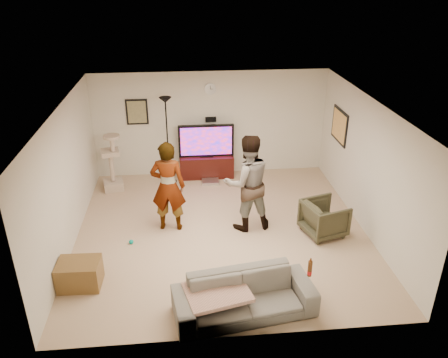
{
  "coord_description": "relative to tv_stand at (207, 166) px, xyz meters",
  "views": [
    {
      "loc": [
        -0.67,
        -7.34,
        4.64
      ],
      "look_at": [
        0.07,
        0.2,
        1.01
      ],
      "focal_mm": 35.76,
      "sensor_mm": 36.0,
      "label": 1
    }
  ],
  "objects": [
    {
      "name": "floor",
      "position": [
        0.13,
        -2.5,
        -0.28
      ],
      "size": [
        5.5,
        5.5,
        0.02
      ],
      "primitive_type": "cube",
      "color": "tan",
      "rests_on": "ground"
    },
    {
      "name": "sofa",
      "position": [
        0.25,
        -4.79,
        0.03
      ],
      "size": [
        2.15,
        1.1,
        0.6
      ],
      "primitive_type": "imported",
      "rotation": [
        0.0,
        0.0,
        0.15
      ],
      "color": "#66615A",
      "rests_on": "floor"
    },
    {
      "name": "floor_lamp",
      "position": [
        -0.89,
        -0.24,
        0.76
      ],
      "size": [
        0.32,
        0.32,
        2.05
      ],
      "primitive_type": "cylinder",
      "color": "black",
      "rests_on": "floor"
    },
    {
      "name": "wall_right",
      "position": [
        2.88,
        -2.5,
        0.98
      ],
      "size": [
        0.04,
        5.5,
        2.5
      ],
      "primitive_type": "cube",
      "color": "beige",
      "rests_on": "floor"
    },
    {
      "name": "beer_bottle",
      "position": [
        1.19,
        -4.79,
        0.46
      ],
      "size": [
        0.06,
        0.06,
        0.25
      ],
      "primitive_type": "cylinder",
      "color": "#4E280F",
      "rests_on": "sofa"
    },
    {
      "name": "picture_right",
      "position": [
        2.86,
        -0.9,
        1.23
      ],
      "size": [
        0.03,
        0.78,
        0.62
      ],
      "primitive_type": "cube",
      "color": "#DCA656",
      "rests_on": "wall_right"
    },
    {
      "name": "tv_screen",
      "position": [
        0.0,
        -0.04,
        0.65
      ],
      "size": [
        1.2,
        0.01,
        0.68
      ],
      "primitive_type": "cube",
      "color": "red",
      "rests_on": "tv"
    },
    {
      "name": "wall_front",
      "position": [
        0.13,
        -5.25,
        0.98
      ],
      "size": [
        5.5,
        0.04,
        2.5
      ],
      "primitive_type": "cube",
      "color": "beige",
      "rests_on": "floor"
    },
    {
      "name": "cat_tree",
      "position": [
        -2.17,
        -0.48,
        0.4
      ],
      "size": [
        0.5,
        0.5,
        1.33
      ],
      "primitive_type": "cube",
      "rotation": [
        0.0,
        0.0,
        0.2
      ],
      "color": "tan",
      "rests_on": "floor"
    },
    {
      "name": "console_box",
      "position": [
        0.06,
        -0.4,
        -0.23
      ],
      "size": [
        0.4,
        0.3,
        0.07
      ],
      "primitive_type": "cube",
      "color": "silver",
      "rests_on": "floor"
    },
    {
      "name": "throw_blanket",
      "position": [
        -0.14,
        -4.79,
        0.14
      ],
      "size": [
        1.04,
        0.89,
        0.06
      ],
      "primitive_type": "cube",
      "rotation": [
        0.0,
        0.0,
        0.24
      ],
      "color": "tan",
      "rests_on": "sofa"
    },
    {
      "name": "picture_back",
      "position": [
        -1.57,
        0.23,
        1.33
      ],
      "size": [
        0.42,
        0.03,
        0.52
      ],
      "primitive_type": "cube",
      "color": "olive",
      "rests_on": "wall_back"
    },
    {
      "name": "tv_stand",
      "position": [
        0.0,
        0.0,
        0.0
      ],
      "size": [
        1.28,
        0.45,
        0.54
      ],
      "primitive_type": "cube",
      "color": "black",
      "rests_on": "floor"
    },
    {
      "name": "wall_back",
      "position": [
        0.13,
        0.25,
        0.98
      ],
      "size": [
        5.5,
        0.04,
        2.5
      ],
      "primitive_type": "cube",
      "color": "beige",
      "rests_on": "floor"
    },
    {
      "name": "wall_clock",
      "position": [
        0.13,
        0.22,
        1.83
      ],
      "size": [
        0.26,
        0.04,
        0.26
      ],
      "primitive_type": "cylinder",
      "rotation": [
        1.57,
        0.0,
        0.0
      ],
      "color": "white",
      "rests_on": "wall_back"
    },
    {
      "name": "armchair",
      "position": [
        2.05,
        -2.8,
        0.07
      ],
      "size": [
        0.91,
        0.9,
        0.67
      ],
      "primitive_type": "imported",
      "rotation": [
        0.0,
        0.0,
        1.86
      ],
      "color": "#353321",
      "rests_on": "floor"
    },
    {
      "name": "side_table",
      "position": [
        -2.27,
        -3.92,
        -0.05
      ],
      "size": [
        0.68,
        0.52,
        0.44
      ],
      "primitive_type": "cube",
      "rotation": [
        0.0,
        0.0,
        -0.03
      ],
      "color": "brown",
      "rests_on": "floor"
    },
    {
      "name": "toy_ball",
      "position": [
        -1.58,
        -2.8,
        -0.23
      ],
      "size": [
        0.08,
        0.08,
        0.08
      ],
      "primitive_type": "sphere",
      "color": "#019A88",
      "rests_on": "floor"
    },
    {
      "name": "person_right",
      "position": [
        0.63,
        -2.4,
        0.69
      ],
      "size": [
        1.03,
        0.86,
        1.91
      ],
      "primitive_type": "imported",
      "rotation": [
        0.0,
        0.0,
        3.3
      ],
      "color": "#3B429F",
      "rests_on": "floor"
    },
    {
      "name": "wall_speaker",
      "position": [
        0.13,
        0.19,
        1.11
      ],
      "size": [
        0.25,
        0.1,
        0.1
      ],
      "primitive_type": "cube",
      "color": "black",
      "rests_on": "wall_back"
    },
    {
      "name": "person_left",
      "position": [
        -0.86,
        -2.3,
        0.63
      ],
      "size": [
        0.7,
        0.51,
        1.79
      ],
      "primitive_type": "imported",
      "rotation": [
        0.0,
        0.0,
        3.02
      ],
      "color": "gray",
      "rests_on": "floor"
    },
    {
      "name": "wall_left",
      "position": [
        -2.62,
        -2.5,
        0.98
      ],
      "size": [
        0.04,
        5.5,
        2.5
      ],
      "primitive_type": "cube",
      "color": "beige",
      "rests_on": "floor"
    },
    {
      "name": "ceiling",
      "position": [
        0.13,
        -2.5,
        2.24
      ],
      "size": [
        5.5,
        5.5,
        0.02
      ],
      "primitive_type": "cube",
      "color": "white",
      "rests_on": "wall_back"
    },
    {
      "name": "tv",
      "position": [
        0.0,
        0.0,
        0.65
      ],
      "size": [
        1.3,
        0.08,
        0.77
      ],
      "primitive_type": "cube",
      "color": "black",
      "rests_on": "tv_stand"
    }
  ]
}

